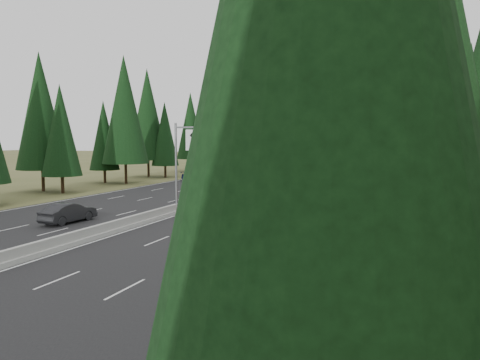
# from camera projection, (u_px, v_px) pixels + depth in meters

# --- Properties ---
(road) EXTENTS (32.00, 260.00, 0.08)m
(road) POSITION_uv_depth(u_px,v_px,m) (309.00, 172.00, 92.86)
(road) COLOR black
(road) RESTS_ON ground
(shoulder_right) EXTENTS (3.60, 260.00, 0.06)m
(shoulder_right) POSITION_uv_depth(u_px,v_px,m) (404.00, 175.00, 86.60)
(shoulder_right) COLOR olive
(shoulder_right) RESTS_ON ground
(shoulder_left) EXTENTS (3.60, 260.00, 0.06)m
(shoulder_left) POSITION_uv_depth(u_px,v_px,m) (227.00, 170.00, 99.13)
(shoulder_left) COLOR #474F25
(shoulder_left) RESTS_ON ground
(median_barrier) EXTENTS (0.70, 260.00, 0.85)m
(median_barrier) POSITION_uv_depth(u_px,v_px,m) (309.00, 170.00, 92.83)
(median_barrier) COLOR gray
(median_barrier) RESTS_ON road
(sign_gantry) EXTENTS (16.75, 0.98, 7.80)m
(sign_gantry) POSITION_uv_depth(u_px,v_px,m) (301.00, 153.00, 47.22)
(sign_gantry) COLOR slate
(sign_gantry) RESTS_ON road
(hov_sign_pole) EXTENTS (2.80, 0.50, 8.00)m
(hov_sign_pole) POSITION_uv_depth(u_px,v_px,m) (182.00, 161.00, 40.97)
(hov_sign_pole) COLOR slate
(hov_sign_pole) RESTS_ON road
(tree_row_right) EXTENTS (11.61, 240.53, 18.65)m
(tree_row_right) POSITION_uv_depth(u_px,v_px,m) (431.00, 123.00, 78.72)
(tree_row_right) COLOR black
(tree_row_right) RESTS_ON ground
(tree_row_left) EXTENTS (11.32, 243.33, 18.91)m
(tree_row_left) POSITION_uv_depth(u_px,v_px,m) (188.00, 125.00, 90.95)
(tree_row_left) COLOR black
(tree_row_left) RESTS_ON ground
(silver_minivan) EXTENTS (2.90, 6.22, 1.72)m
(silver_minivan) POSITION_uv_depth(u_px,v_px,m) (261.00, 196.00, 47.12)
(silver_minivan) COLOR #BBBAC0
(silver_minivan) RESTS_ON road
(red_pickup) EXTENTS (1.88, 5.27, 1.72)m
(red_pickup) POSITION_uv_depth(u_px,v_px,m) (238.00, 199.00, 44.02)
(red_pickup) COLOR black
(red_pickup) RESTS_ON road
(car_ahead_green) EXTENTS (1.78, 3.99, 1.33)m
(car_ahead_green) POSITION_uv_depth(u_px,v_px,m) (338.00, 173.00, 81.30)
(car_ahead_green) COLOR #155C2D
(car_ahead_green) RESTS_ON road
(car_ahead_dkred) EXTENTS (1.71, 4.54, 1.48)m
(car_ahead_dkred) POSITION_uv_depth(u_px,v_px,m) (367.00, 188.00, 55.30)
(car_ahead_dkred) COLOR #551B0C
(car_ahead_dkred) RESTS_ON road
(car_ahead_dkgrey) EXTENTS (2.57, 5.55, 1.57)m
(car_ahead_dkgrey) POSITION_uv_depth(u_px,v_px,m) (346.00, 165.00, 105.10)
(car_ahead_dkgrey) COLOR black
(car_ahead_dkgrey) RESTS_ON road
(car_ahead_white) EXTENTS (2.46, 4.91, 1.33)m
(car_ahead_white) POSITION_uv_depth(u_px,v_px,m) (348.00, 162.00, 116.59)
(car_ahead_white) COLOR silver
(car_ahead_white) RESTS_ON road
(car_ahead_far) EXTENTS (2.08, 4.71, 1.58)m
(car_ahead_far) POSITION_uv_depth(u_px,v_px,m) (349.00, 159.00, 134.99)
(car_ahead_far) COLOR black
(car_ahead_far) RESTS_ON road
(car_onc_near) EXTENTS (1.98, 4.90, 1.58)m
(car_onc_near) POSITION_uv_depth(u_px,v_px,m) (68.00, 213.00, 36.92)
(car_onc_near) COLOR black
(car_onc_near) RESTS_ON road
(car_onc_blue) EXTENTS (2.17, 5.10, 1.47)m
(car_onc_blue) POSITION_uv_depth(u_px,v_px,m) (193.00, 175.00, 74.98)
(car_onc_blue) COLOR #171E51
(car_onc_blue) RESTS_ON road
(car_onc_white) EXTENTS (2.07, 4.78, 1.60)m
(car_onc_white) POSITION_uv_depth(u_px,v_px,m) (302.00, 168.00, 93.07)
(car_onc_white) COLOR silver
(car_onc_white) RESTS_ON road
(car_onc_far) EXTENTS (2.56, 5.41, 1.49)m
(car_onc_far) POSITION_uv_depth(u_px,v_px,m) (284.00, 160.00, 129.58)
(car_onc_far) COLOR black
(car_onc_far) RESTS_ON road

